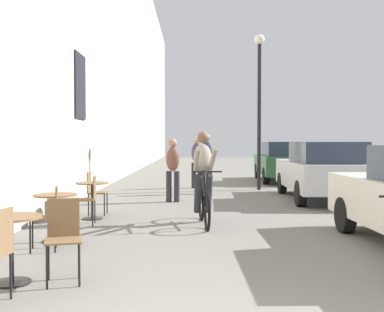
% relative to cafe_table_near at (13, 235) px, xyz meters
% --- Properties ---
extents(building_facade_left, '(0.54, 68.00, 12.12)m').
position_rel_cafe_table_near_xyz_m(building_facade_left, '(-1.27, 11.78, 5.54)').
color(building_facade_left, '#B7AD99').
rests_on(building_facade_left, ground_plane).
extents(cafe_table_near, '(0.64, 0.64, 0.72)m').
position_rel_cafe_table_near_xyz_m(cafe_table_near, '(0.00, 0.00, 0.00)').
color(cafe_table_near, black).
rests_on(cafe_table_near, ground_plane).
extents(cafe_chair_near_toward_wall, '(0.46, 0.46, 0.89)m').
position_rel_cafe_table_near_xyz_m(cafe_chair_near_toward_wall, '(0.53, 0.07, -0.00)').
color(cafe_chair_near_toward_wall, black).
rests_on(cafe_chair_near_toward_wall, ground_plane).
extents(cafe_table_mid, '(0.64, 0.64, 0.72)m').
position_rel_cafe_table_near_xyz_m(cafe_table_mid, '(-0.14, 2.10, 0.00)').
color(cafe_table_mid, black).
rests_on(cafe_table_mid, ground_plane).
extents(cafe_chair_mid_toward_street, '(0.46, 0.46, 0.89)m').
position_rel_cafe_table_near_xyz_m(cafe_chair_mid_toward_street, '(-0.07, 1.55, -0.00)').
color(cafe_chair_mid_toward_street, black).
rests_on(cafe_chair_mid_toward_street, ground_plane).
extents(cafe_table_far, '(0.64, 0.64, 0.72)m').
position_rel_cafe_table_near_xyz_m(cafe_table_far, '(-0.03, 4.21, 0.00)').
color(cafe_table_far, black).
rests_on(cafe_table_far, ground_plane).
extents(cafe_chair_far_toward_street, '(0.41, 0.41, 0.89)m').
position_rel_cafe_table_near_xyz_m(cafe_chair_far_toward_street, '(0.04, 3.57, -0.00)').
color(cafe_chair_far_toward_street, black).
rests_on(cafe_chair_far_toward_street, ground_plane).
extents(cafe_chair_far_toward_wall, '(0.38, 0.38, 0.89)m').
position_rel_cafe_table_near_xyz_m(cafe_chair_far_toward_wall, '(-0.11, 4.76, -0.00)').
color(cafe_chair_far_toward_wall, black).
rests_on(cafe_chair_far_toward_wall, ground_plane).
extents(cyclist_on_bicycle, '(0.52, 1.76, 1.74)m').
position_rel_cafe_table_near_xyz_m(cyclist_on_bicycle, '(2.14, 3.68, 0.29)').
color(cyclist_on_bicycle, black).
rests_on(cyclist_on_bicycle, ground_plane).
extents(pedestrian_near, '(0.35, 0.25, 1.60)m').
position_rel_cafe_table_near_xyz_m(pedestrian_near, '(1.44, 6.87, 0.38)').
color(pedestrian_near, '#26262D').
rests_on(pedestrian_near, ground_plane).
extents(pedestrian_mid, '(0.35, 0.26, 1.76)m').
position_rel_cafe_table_near_xyz_m(pedestrian_mid, '(2.34, 8.75, 0.47)').
color(pedestrian_mid, '#26262D').
rests_on(pedestrian_mid, ground_plane).
extents(pedestrian_far, '(0.36, 0.27, 1.70)m').
position_rel_cafe_table_near_xyz_m(pedestrian_far, '(2.07, 10.49, 0.44)').
color(pedestrian_far, '#26262D').
rests_on(pedestrian_far, ground_plane).
extents(street_lamp, '(0.32, 0.32, 4.90)m').
position_rel_cafe_table_near_xyz_m(street_lamp, '(4.05, 9.92, 2.59)').
color(street_lamp, black).
rests_on(street_lamp, ground_plane).
extents(parked_car_second, '(1.92, 4.31, 1.51)m').
position_rel_cafe_table_near_xyz_m(parked_car_second, '(5.32, 7.26, 0.26)').
color(parked_car_second, '#B7B7BC').
rests_on(parked_car_second, ground_plane).
extents(parked_car_third, '(1.93, 4.34, 1.52)m').
position_rel_cafe_table_near_xyz_m(parked_car_third, '(5.40, 12.99, 0.27)').
color(parked_car_third, '#23512D').
rests_on(parked_car_third, ground_plane).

